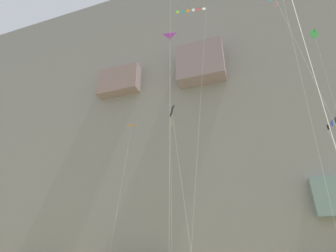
{
  "coord_description": "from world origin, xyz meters",
  "views": [
    {
      "loc": [
        7.53,
        1.01,
        1.63
      ],
      "look_at": [
        -1.32,
        27.33,
        15.48
      ],
      "focal_mm": 28.04,
      "sensor_mm": 36.0,
      "label": 1
    }
  ],
  "objects": [
    {
      "name": "kite_diamond_high_left",
      "position": [
        0.02,
        24.84,
        15.62
      ],
      "size": [
        2.85,
        3.75,
        17.02
      ],
      "color": "black",
      "rests_on": "ground"
    },
    {
      "name": "kite_banner_far_right",
      "position": [
        2.61,
        25.29,
        29.1
      ],
      "size": [
        4.22,
        2.1,
        31.71
      ],
      "color": "black",
      "rests_on": "ground"
    },
    {
      "name": "kite_diamond_front_field",
      "position": [
        19.72,
        37.44,
        32.34
      ],
      "size": [
        3.47,
        6.18,
        34.51
      ],
      "color": "green",
      "rests_on": "ground"
    },
    {
      "name": "cliff_face",
      "position": [
        -0.0,
        62.36,
        35.87
      ],
      "size": [
        180.0,
        34.47,
        71.76
      ],
      "color": "slate",
      "rests_on": "ground"
    },
    {
      "name": "kite_delta_mid_center",
      "position": [
        -2.83,
        32.94,
        33.81
      ],
      "size": [
        2.83,
        6.05,
        34.72
      ],
      "color": "purple",
      "rests_on": "ground"
    },
    {
      "name": "kite_delta_far_left",
      "position": [
        -10.09,
        34.36,
        18.81
      ],
      "size": [
        2.01,
        1.29,
        20.13
      ],
      "color": "orange",
      "rests_on": "ground"
    }
  ]
}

